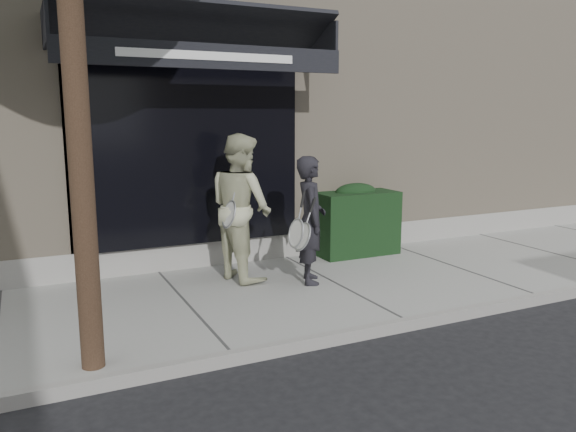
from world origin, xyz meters
TOP-DOWN VIEW (x-y plane):
  - ground at (0.00, 0.00)m, footprint 80.00×80.00m
  - sidewalk at (0.00, 0.00)m, footprint 20.00×3.00m
  - curb at (0.00, -1.55)m, footprint 20.00×0.10m
  - building_facade at (-0.01, 4.96)m, footprint 14.30×8.04m
  - hedge at (1.10, 1.25)m, footprint 1.30×0.70m
  - pedestrian_front at (-0.28, 0.15)m, footprint 0.78×0.87m
  - pedestrian_back at (-1.03, 0.72)m, footprint 0.93×1.09m

SIDE VIEW (x-z plane):
  - ground at x=0.00m, z-range 0.00..0.00m
  - sidewalk at x=0.00m, z-range 0.00..0.12m
  - curb at x=0.00m, z-range 0.00..0.14m
  - hedge at x=1.10m, z-range 0.09..1.23m
  - pedestrian_front at x=-0.28m, z-range 0.12..1.79m
  - pedestrian_back at x=-1.03m, z-range 0.12..2.08m
  - building_facade at x=-0.01m, z-range -0.08..5.56m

